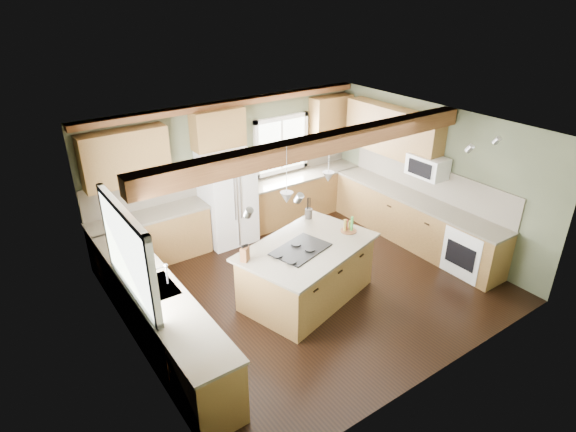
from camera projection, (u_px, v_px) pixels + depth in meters
floor at (309, 285)px, 7.92m from camera, size 5.60×5.60×0.00m
ceiling at (312, 132)px, 6.77m from camera, size 5.60×5.60×0.00m
wall_back at (231, 167)px, 9.18m from camera, size 5.60×0.00×5.60m
wall_left at (129, 272)px, 5.90m from camera, size 0.00×5.00×5.00m
wall_right at (432, 176)px, 8.79m from camera, size 0.00×5.00×5.00m
ceiling_beam at (321, 144)px, 6.67m from camera, size 5.55×0.26×0.26m
soffit_trim at (230, 104)px, 8.56m from camera, size 5.55×0.20×0.10m
backsplash_back at (231, 172)px, 9.21m from camera, size 5.58×0.03×0.58m
backsplash_right at (428, 180)px, 8.86m from camera, size 0.03×3.70×0.58m
base_cab_back_left at (152, 239)px, 8.42m from camera, size 2.02×0.60×0.88m
counter_back_left at (148, 216)px, 8.21m from camera, size 2.06×0.64×0.04m
base_cab_back_right at (302, 196)px, 10.11m from camera, size 2.62×0.60×0.88m
counter_back_right at (302, 175)px, 9.90m from camera, size 2.66×0.64×0.04m
base_cab_left at (159, 317)px, 6.47m from camera, size 0.60×3.70×0.88m
counter_left at (155, 289)px, 6.27m from camera, size 0.64×3.74×0.04m
base_cab_right at (413, 221)px, 9.05m from camera, size 0.60×3.70×0.88m
counter_right at (416, 199)px, 8.85m from camera, size 0.64×3.74×0.04m
upper_cab_back_left at (125, 158)px, 7.74m from camera, size 1.40×0.35×0.90m
upper_cab_over_fridge at (218, 129)px, 8.52m from camera, size 0.96×0.35×0.70m
upper_cab_right at (392, 131)px, 9.07m from camera, size 0.35×2.20×0.90m
upper_cab_back_corner at (331, 118)px, 9.95m from camera, size 0.90×0.35×0.90m
window_left at (126, 252)px, 5.84m from camera, size 0.04×1.60×1.05m
window_back at (281, 145)px, 9.65m from camera, size 1.10×0.04×1.00m
sink at (155, 289)px, 6.27m from camera, size 0.50×0.65×0.03m
faucet at (167, 275)px, 6.30m from camera, size 0.02×0.02×0.28m
dishwasher at (203, 376)px, 5.53m from camera, size 0.60×0.60×0.84m
oven at (472, 250)px, 8.09m from camera, size 0.60×0.72×0.84m
microwave at (428, 166)px, 8.53m from camera, size 0.40×0.70×0.38m
pendant_left at (287, 198)px, 6.48m from camera, size 0.18×0.18×0.16m
pendant_right at (328, 177)px, 7.16m from camera, size 0.18×0.18×0.16m
refrigerator at (228, 197)px, 8.92m from camera, size 0.90×0.74×1.80m
island at (307, 272)px, 7.46m from camera, size 2.21×1.68×0.88m
island_top at (307, 247)px, 7.26m from camera, size 2.37×1.84×0.04m
cooktop at (301, 249)px, 7.13m from camera, size 0.97×0.77×0.02m
knife_block at (245, 254)px, 6.82m from camera, size 0.16×0.15×0.22m
utensil_crock at (309, 213)px, 8.05m from camera, size 0.13×0.13×0.17m
bottle_tray at (349, 225)px, 7.61m from camera, size 0.36×0.36×0.24m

